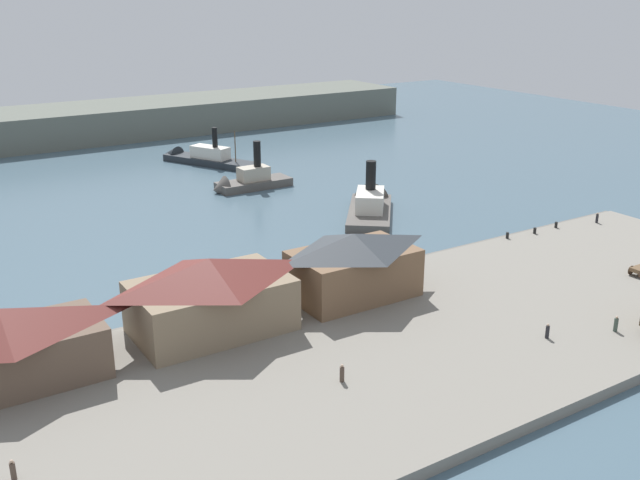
% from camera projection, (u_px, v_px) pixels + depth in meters
% --- Properties ---
extents(ground_plane, '(320.00, 320.00, 0.00)m').
position_uv_depth(ground_plane, '(315.00, 277.00, 95.36)').
color(ground_plane, '#476070').
extents(quay_promenade, '(110.00, 36.00, 1.20)m').
position_uv_depth(quay_promenade, '(424.00, 336.00, 77.61)').
color(quay_promenade, gray).
rests_on(quay_promenade, ground).
extents(seawall_edge, '(110.00, 0.80, 1.00)m').
position_uv_depth(seawall_edge, '(330.00, 282.00, 92.32)').
color(seawall_edge, '#666159').
rests_on(seawall_edge, ground).
extents(ferry_shed_customs_shed, '(17.80, 8.77, 7.65)m').
position_uv_depth(ferry_shed_customs_shed, '(3.00, 347.00, 65.78)').
color(ferry_shed_customs_shed, brown).
rests_on(ferry_shed_customs_shed, quay_promenade).
extents(ferry_shed_east_terminal, '(16.59, 10.40, 8.20)m').
position_uv_depth(ferry_shed_east_terminal, '(211.00, 294.00, 76.32)').
color(ferry_shed_east_terminal, '#847056').
rests_on(ferry_shed_east_terminal, quay_promenade).
extents(ferry_shed_west_terminal, '(14.64, 9.10, 7.82)m').
position_uv_depth(ferry_shed_west_terminal, '(353.00, 265.00, 85.11)').
color(ferry_shed_west_terminal, brown).
rests_on(ferry_shed_west_terminal, quay_promenade).
extents(pedestrian_near_east_shed, '(0.43, 0.43, 1.72)m').
position_uv_depth(pedestrian_near_east_shed, '(13.00, 471.00, 53.75)').
color(pedestrian_near_east_shed, '#4C3D33').
rests_on(pedestrian_near_east_shed, quay_promenade).
extents(pedestrian_near_cart, '(0.44, 0.44, 1.76)m').
position_uv_depth(pedestrian_near_cart, '(616.00, 324.00, 77.18)').
color(pedestrian_near_cart, '#3D4C42').
rests_on(pedestrian_near_cart, quay_promenade).
extents(pedestrian_at_waters_edge, '(0.41, 0.41, 1.65)m').
position_uv_depth(pedestrian_at_waters_edge, '(597.00, 218.00, 113.23)').
color(pedestrian_at_waters_edge, '#232328').
rests_on(pedestrian_at_waters_edge, quay_promenade).
extents(pedestrian_standing_center, '(0.44, 0.44, 1.78)m').
position_uv_depth(pedestrian_standing_center, '(342.00, 374.00, 67.25)').
color(pedestrian_standing_center, '#4C3D33').
rests_on(pedestrian_standing_center, quay_promenade).
extents(pedestrian_walking_west, '(0.40, 0.40, 1.63)m').
position_uv_depth(pedestrian_walking_west, '(547.00, 331.00, 75.70)').
color(pedestrian_walking_west, '#232328').
rests_on(pedestrian_walking_west, quay_promenade).
extents(mooring_post_west, '(0.44, 0.44, 0.90)m').
position_uv_depth(mooring_post_west, '(556.00, 225.00, 110.98)').
color(mooring_post_west, black).
rests_on(mooring_post_west, quay_promenade).
extents(mooring_post_center_west, '(0.44, 0.44, 0.90)m').
position_uv_depth(mooring_post_center_west, '(535.00, 231.00, 108.32)').
color(mooring_post_center_west, black).
rests_on(mooring_post_center_west, quay_promenade).
extents(mooring_post_east, '(0.44, 0.44, 0.90)m').
position_uv_depth(mooring_post_east, '(507.00, 235.00, 106.20)').
color(mooring_post_east, black).
rests_on(mooring_post_east, quay_promenade).
extents(mooring_post_center_east, '(0.44, 0.44, 0.90)m').
position_uv_depth(mooring_post_center_east, '(412.00, 260.00, 96.71)').
color(mooring_post_center_east, black).
rests_on(mooring_post_center_east, quay_promenade).
extents(ferry_approaching_west, '(15.55, 5.22, 10.51)m').
position_uv_depth(ferry_approaching_west, '(246.00, 182.00, 136.65)').
color(ferry_approaching_west, '#514C47').
rests_on(ferry_approaching_west, ground).
extents(ferry_moored_east, '(15.33, 24.30, 9.75)m').
position_uv_depth(ferry_moored_east, '(200.00, 157.00, 157.27)').
color(ferry_moored_east, '#23282D').
rests_on(ferry_moored_east, ground).
extents(ferry_approaching_east, '(17.64, 19.84, 11.53)m').
position_uv_depth(ferry_approaching_east, '(370.00, 204.00, 122.72)').
color(ferry_approaching_east, '#514C47').
rests_on(ferry_approaching_east, ground).
extents(far_headland, '(180.00, 24.00, 8.00)m').
position_uv_depth(far_headland, '(83.00, 123.00, 181.84)').
color(far_headland, '#60665B').
rests_on(far_headland, ground).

